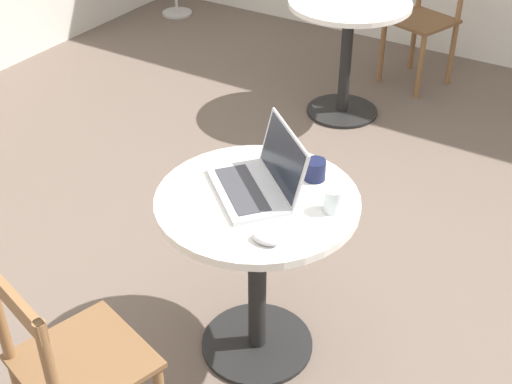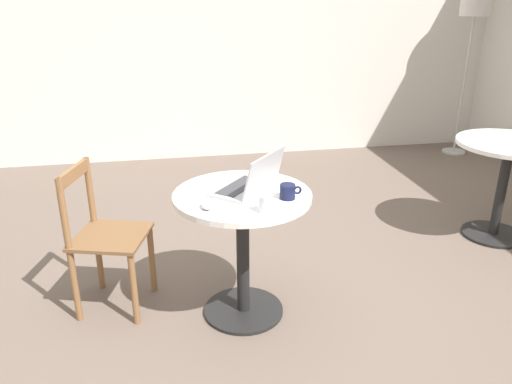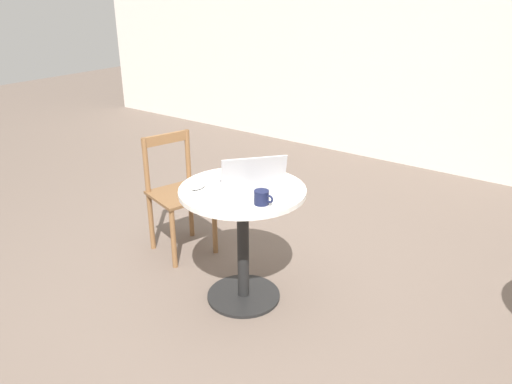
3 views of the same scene
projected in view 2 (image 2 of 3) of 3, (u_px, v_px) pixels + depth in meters
The scene contains 10 objects.
ground_plane at pixel (264, 335), 2.67m from camera, with size 16.00×16.00×0.00m, color #66564C.
wall_back at pixel (202, 30), 5.11m from camera, with size 9.40×0.06×2.70m.
cafe_table_near at pixel (243, 226), 2.67m from camera, with size 0.73×0.73×0.73m.
cafe_table_mid at pixel (506, 167), 3.57m from camera, with size 0.73×0.73×0.73m.
chair_near_left at pixel (104, 238), 2.78m from camera, with size 0.47×0.47×0.85m.
floor_lamp at pixel (474, 16), 5.17m from camera, with size 0.31×0.31×1.70m.
laptop at pixel (249, 183), 2.61m from camera, with size 0.44×0.45×0.23m.
mouse at pixel (207, 205), 2.42m from camera, with size 0.06×0.10×0.03m.
mug at pixel (288, 191), 2.52m from camera, with size 0.11×0.08×0.08m.
drinking_glass at pixel (266, 204), 2.36m from camera, with size 0.07×0.07×0.09m.
Camera 2 is at (-0.45, -2.15, 1.71)m, focal length 35.00 mm.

